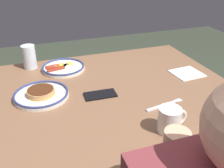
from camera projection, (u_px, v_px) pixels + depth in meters
dining_table at (116, 112)px, 1.23m from camera, size 1.13×0.96×0.73m
plate_near_main at (41, 94)px, 1.12m from camera, size 0.24×0.24×0.04m
plate_center_pancakes at (63, 67)px, 1.38m from camera, size 0.23×0.23×0.04m
coffee_mug at (170, 120)px, 0.89m from camera, size 0.11×0.08×0.09m
drinking_glass at (29, 58)px, 1.38m from camera, size 0.07×0.07×0.13m
cell_phone at (100, 95)px, 1.14m from camera, size 0.15×0.08×0.01m
paper_napkin at (187, 73)px, 1.34m from camera, size 0.16×0.15×0.00m
fork_near at (165, 105)px, 1.06m from camera, size 0.18×0.05×0.01m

